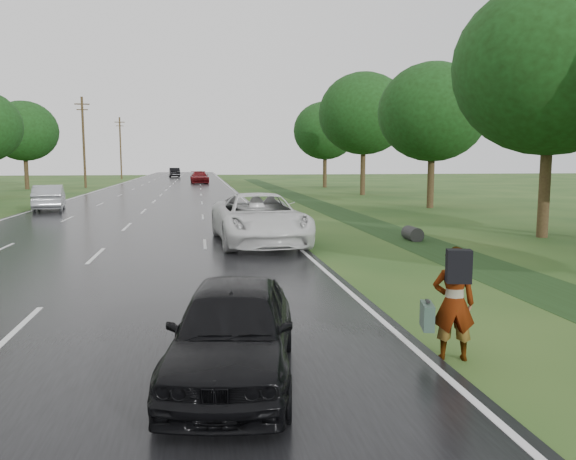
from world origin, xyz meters
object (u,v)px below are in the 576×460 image
(pedestrian, at_px, (452,302))
(silver_sedan, at_px, (49,197))
(white_pickup, at_px, (259,218))
(dark_sedan, at_px, (233,330))

(pedestrian, height_order, silver_sedan, pedestrian)
(pedestrian, distance_m, white_pickup, 12.66)
(white_pickup, height_order, silver_sedan, white_pickup)
(white_pickup, relative_size, dark_sedan, 1.60)
(dark_sedan, distance_m, silver_sedan, 30.19)
(pedestrian, bearing_deg, dark_sedan, 20.15)
(dark_sedan, bearing_deg, pedestrian, 14.92)
(dark_sedan, relative_size, silver_sedan, 0.88)
(white_pickup, bearing_deg, dark_sedan, -100.95)
(white_pickup, xyz_separation_m, silver_sedan, (-11.29, 15.75, -0.14))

